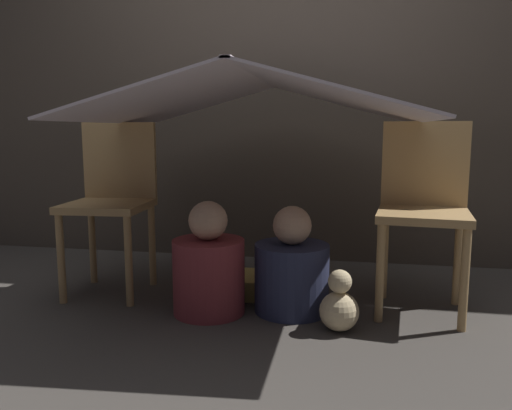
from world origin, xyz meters
TOP-DOWN VIEW (x-y plane):
  - ground_plane at (0.00, 0.00)m, footprint 8.80×8.80m
  - wall_back at (0.00, 1.03)m, footprint 7.00×0.05m
  - chair_left at (-0.77, 0.21)m, footprint 0.42×0.42m
  - chair_right at (0.77, 0.21)m, footprint 0.44×0.44m
  - sheet_canopy at (0.00, 0.14)m, footprint 1.53×1.18m
  - person_front at (-0.19, -0.03)m, footprint 0.33×0.33m
  - person_second at (0.18, 0.06)m, footprint 0.34×0.34m
  - floor_cushion at (-0.01, 0.26)m, footprint 0.34×0.27m
  - plush_toy at (0.41, -0.13)m, footprint 0.17×0.17m

SIDE VIEW (x-z plane):
  - ground_plane at x=0.00m, z-range 0.00..0.00m
  - floor_cushion at x=-0.01m, z-range 0.00..0.10m
  - plush_toy at x=0.41m, z-range -0.02..0.24m
  - person_second at x=0.18m, z-range -0.06..0.44m
  - person_front at x=-0.19m, z-range -0.05..0.46m
  - chair_left at x=-0.77m, z-range 0.06..0.93m
  - chair_right at x=0.77m, z-range 0.06..0.93m
  - sheet_canopy at x=0.00m, z-range 0.87..1.09m
  - wall_back at x=0.00m, z-range 0.00..2.50m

